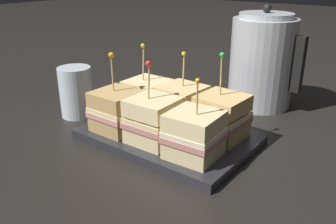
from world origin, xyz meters
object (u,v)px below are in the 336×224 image
sandwich_front_left (117,110)px  sandwich_back_right (222,117)px  serving_platter (168,137)px  drinking_glass (76,92)px  sandwich_back_left (148,98)px  sandwich_back_center (181,106)px  sandwich_front_right (194,135)px  kettle_steel (262,61)px  sandwich_front_center (153,120)px

sandwich_front_left → sandwich_back_right: 0.20m
serving_platter → drinking_glass: bearing=-175.2°
serving_platter → sandwich_front_left: bearing=-152.2°
serving_platter → sandwich_back_left: size_ratio=2.06×
sandwich_front_left → sandwich_back_center: size_ratio=1.02×
sandwich_front_right → kettle_steel: (-0.03, 0.34, 0.05)m
sandwich_back_left → drinking_glass: (-0.16, -0.07, -0.00)m
sandwich_front_left → drinking_glass: bearing=170.3°
sandwich_back_center → sandwich_back_right: size_ratio=0.93×
kettle_steel → sandwich_front_center: bearing=-99.6°
sandwich_front_left → drinking_glass: 0.16m
sandwich_front_left → kettle_steel: 0.38m
sandwich_front_right → sandwich_back_right: sandwich_back_right is taller
sandwich_back_left → sandwich_back_center: 0.09m
drinking_glass → sandwich_front_center: bearing=-5.4°
kettle_steel → sandwich_back_right: bearing=-82.2°
sandwich_front_center → kettle_steel: kettle_steel is taller
kettle_steel → sandwich_back_left: bearing=-119.8°
sandwich_front_right → kettle_steel: 0.35m
sandwich_back_left → sandwich_front_center: bearing=-45.6°
serving_platter → kettle_steel: bearing=79.3°
sandwich_front_center → sandwich_back_left: sandwich_back_left is taller
sandwich_front_right → kettle_steel: kettle_steel is taller
sandwich_back_center → kettle_steel: bearing=77.3°
sandwich_back_center → drinking_glass: 0.25m
serving_platter → sandwich_back_center: 0.07m
sandwich_front_right → drinking_glass: 0.34m
kettle_steel → drinking_glass: size_ratio=2.13×
sandwich_front_right → sandwich_back_center: size_ratio=0.93×
sandwich_back_center → sandwich_front_right: bearing=-45.2°
sandwich_front_center → drinking_glass: sandwich_front_center is taller
sandwich_front_center → sandwich_back_right: size_ratio=0.93×
sandwich_back_left → kettle_steel: 0.30m
kettle_steel → sandwich_front_left: bearing=-112.9°
sandwich_front_center → sandwich_back_right: 0.13m
serving_platter → kettle_steel: (0.06, 0.30, 0.10)m
sandwich_front_left → drinking_glass: (-0.16, 0.03, -0.00)m
sandwich_back_left → kettle_steel: (0.15, 0.25, 0.05)m
sandwich_front_right → sandwich_back_center: 0.13m
drinking_glass → sandwich_back_right: bearing=11.1°
serving_platter → sandwich_back_right: 0.11m
sandwich_front_center → kettle_steel: bearing=80.4°
sandwich_back_right → sandwich_front_center: bearing=-136.2°
serving_platter → sandwich_back_center: size_ratio=2.13×
drinking_glass → sandwich_back_left: bearing=22.7°
kettle_steel → drinking_glass: bearing=-133.5°
kettle_steel → drinking_glass: (-0.30, -0.32, -0.05)m
sandwich_front_right → sandwich_back_left: 0.20m
sandwich_back_left → sandwich_back_right: 0.18m
sandwich_front_left → sandwich_front_right: (0.18, 0.00, -0.00)m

